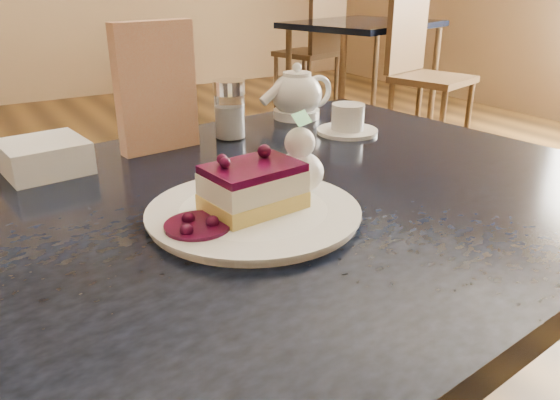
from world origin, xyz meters
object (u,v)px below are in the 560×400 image
main_table (234,256)px  cheesecake_slice (253,187)px  tea_set (306,101)px  bg_table_far_right (358,116)px  dessert_plate (254,213)px

main_table → cheesecake_slice: size_ratio=9.96×
tea_set → bg_table_far_right: bearing=47.8°
tea_set → bg_table_far_right: (2.08, 2.29, -0.78)m
main_table → dessert_plate: 0.11m
main_table → tea_set: tea_set is taller
cheesecake_slice → tea_set: 0.55m
cheesecake_slice → bg_table_far_right: bearing=41.3°
cheesecake_slice → dessert_plate: bearing=-138.1°
main_table → cheesecake_slice: bearing=-90.0°
main_table → bg_table_far_right: (2.45, 2.64, -0.65)m
cheesecake_slice → bg_table_far_right: cheesecake_slice is taller
main_table → cheesecake_slice: (0.01, -0.05, 0.13)m
dessert_plate → cheesecake_slice: cheesecake_slice is taller
main_table → cheesecake_slice: cheesecake_slice is taller
tea_set → bg_table_far_right: tea_set is taller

